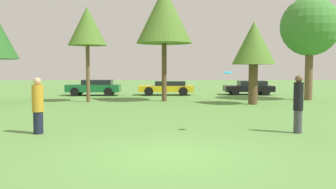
% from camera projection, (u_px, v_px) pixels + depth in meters
% --- Properties ---
extents(ground_plane, '(120.00, 120.00, 0.00)m').
position_uv_depth(ground_plane, '(169.00, 156.00, 9.21)').
color(ground_plane, '#5B8E42').
extents(person_thrower, '(0.38, 0.38, 1.89)m').
position_uv_depth(person_thrower, '(38.00, 105.00, 12.26)').
color(person_thrower, '#191E33').
rests_on(person_thrower, ground).
extents(person_catcher, '(0.32, 0.32, 1.96)m').
position_uv_depth(person_catcher, '(298.00, 103.00, 12.39)').
color(person_catcher, '#3F3F47').
rests_on(person_catcher, ground).
extents(frisbee, '(0.28, 0.28, 0.07)m').
position_uv_depth(frisbee, '(228.00, 73.00, 12.36)').
color(frisbee, '#19B2D8').
extents(tree_1, '(2.48, 2.48, 6.16)m').
position_uv_depth(tree_1, '(87.00, 27.00, 23.69)').
color(tree_1, brown).
rests_on(tree_1, ground).
extents(tree_2, '(3.69, 3.69, 7.53)m').
position_uv_depth(tree_2, '(164.00, 15.00, 24.16)').
color(tree_2, brown).
rests_on(tree_2, ground).
extents(tree_3, '(2.60, 2.60, 5.03)m').
position_uv_depth(tree_3, '(254.00, 44.00, 22.22)').
color(tree_3, brown).
rests_on(tree_3, ground).
extents(tree_4, '(4.00, 4.00, 7.05)m').
position_uv_depth(tree_4, '(310.00, 27.00, 25.14)').
color(tree_4, brown).
rests_on(tree_4, ground).
extents(parked_car_green, '(4.33, 1.99, 1.27)m').
position_uv_depth(parked_car_green, '(94.00, 87.00, 29.84)').
color(parked_car_green, '#196633').
rests_on(parked_car_green, ground).
extents(parked_car_yellow, '(4.50, 2.07, 1.15)m').
position_uv_depth(parked_car_yellow, '(167.00, 87.00, 30.18)').
color(parked_car_yellow, gold).
rests_on(parked_car_yellow, ground).
extents(parked_car_black, '(4.07, 2.17, 1.17)m').
position_uv_depth(parked_car_black, '(249.00, 87.00, 30.65)').
color(parked_car_black, black).
rests_on(parked_car_black, ground).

